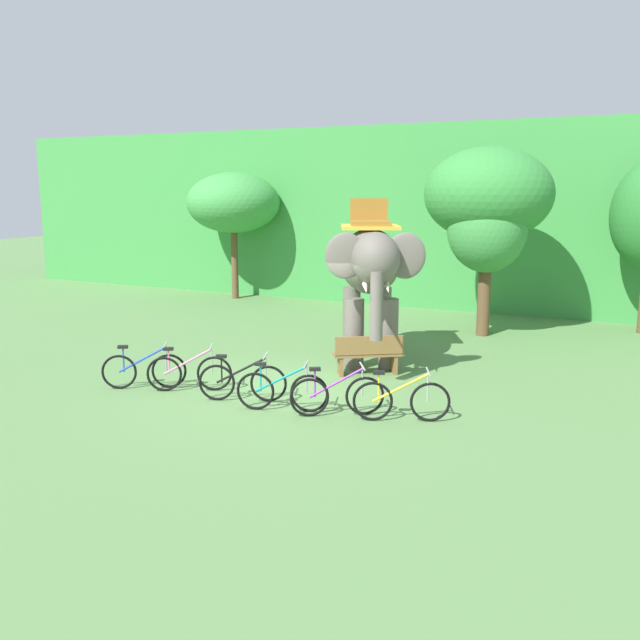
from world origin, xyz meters
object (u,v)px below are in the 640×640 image
at_px(bike_teal, 282,391).
at_px(bike_pink, 189,372).
at_px(tree_center_left, 488,195).
at_px(wooden_bench, 368,354).
at_px(bike_blue, 144,370).
at_px(bike_purple, 337,395).
at_px(tree_center_right, 233,203).
at_px(elephant, 371,269).
at_px(bike_yellow, 401,400).
at_px(bike_black, 242,381).
at_px(tree_far_right, 487,229).

bearing_deg(bike_teal, bike_pink, 172.87).
relative_size(tree_center_left, wooden_bench, 3.48).
distance_m(bike_blue, bike_purple, 4.25).
distance_m(tree_center_right, bike_blue, 12.04).
distance_m(bike_pink, bike_teal, 2.31).
bearing_deg(tree_center_left, bike_purple, -94.42).
relative_size(tree_center_left, bike_teal, 3.13).
relative_size(tree_center_left, elephant, 1.24).
bearing_deg(bike_yellow, bike_black, -175.78).
height_order(bike_pink, wooden_bench, bike_pink).
distance_m(tree_far_right, bike_yellow, 8.19).
bearing_deg(tree_center_left, tree_far_right, -76.76).
bearing_deg(tree_center_right, wooden_bench, -42.44).
bearing_deg(bike_teal, tree_far_right, 77.75).
bearing_deg(wooden_bench, bike_yellow, -56.98).
distance_m(tree_far_right, elephant, 4.54).
xyz_separation_m(tree_center_right, bike_purple, (8.94, -10.48, -3.09)).
distance_m(tree_center_left, elephant, 5.14).
height_order(tree_center_left, bike_yellow, tree_center_left).
xyz_separation_m(tree_center_right, bike_black, (6.95, -10.49, -3.09)).
height_order(tree_far_right, bike_teal, tree_far_right).
bearing_deg(tree_center_right, bike_teal, -53.40).
bearing_deg(bike_black, wooden_bench, 62.42).
distance_m(tree_center_right, bike_purple, 14.12).
xyz_separation_m(elephant, bike_blue, (-3.32, -4.02, -1.82)).
bearing_deg(elephant, wooden_bench, -69.50).
distance_m(tree_center_left, bike_blue, 10.51).
bearing_deg(tree_far_right, bike_purple, -95.46).
distance_m(tree_far_right, bike_purple, 8.43).
xyz_separation_m(tree_center_left, elephant, (-1.58, -4.61, -1.63)).
xyz_separation_m(tree_center_right, bike_pink, (5.63, -10.39, -3.09)).
distance_m(bike_teal, bike_yellow, 2.19).
relative_size(bike_pink, bike_yellow, 0.96).
relative_size(bike_purple, wooden_bench, 1.00).
xyz_separation_m(tree_center_right, tree_far_right, (9.71, -2.48, -0.53)).
bearing_deg(tree_center_left, elephant, -108.95).
distance_m(bike_blue, bike_black, 2.26).
relative_size(bike_black, bike_teal, 0.98).
bearing_deg(elephant, tree_center_left, 71.05).
height_order(bike_blue, bike_yellow, same).
height_order(bike_yellow, wooden_bench, bike_yellow).
height_order(bike_purple, bike_yellow, same).
distance_m(tree_center_right, tree_far_right, 10.03).
bearing_deg(bike_pink, bike_black, -4.19).
distance_m(elephant, bike_teal, 4.44).
distance_m(bike_pink, bike_purple, 3.31).
distance_m(elephant, bike_yellow, 4.55).
height_order(bike_black, bike_teal, same).
relative_size(bike_purple, bike_yellow, 0.93).
relative_size(tree_far_right, wooden_bench, 2.85).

